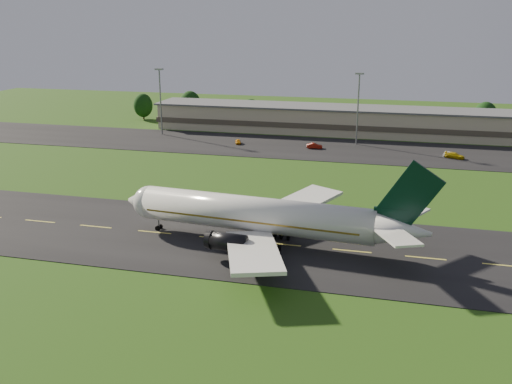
% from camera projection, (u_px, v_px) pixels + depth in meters
% --- Properties ---
extents(ground, '(360.00, 360.00, 0.00)m').
position_uv_depth(ground, '(282.00, 245.00, 90.85)').
color(ground, '#234210').
rests_on(ground, ground).
extents(taxiway, '(220.00, 30.00, 0.10)m').
position_uv_depth(taxiway, '(282.00, 245.00, 90.84)').
color(taxiway, black).
rests_on(taxiway, ground).
extents(apron, '(260.00, 30.00, 0.10)m').
position_uv_depth(apron, '(335.00, 149.00, 157.62)').
color(apron, black).
rests_on(apron, ground).
extents(airliner, '(51.28, 42.02, 15.57)m').
position_uv_depth(airliner, '(261.00, 216.00, 90.28)').
color(airliner, white).
rests_on(airliner, ground).
extents(terminal, '(145.00, 16.00, 8.40)m').
position_uv_depth(terminal, '(365.00, 122.00, 177.39)').
color(terminal, '#C1B594').
rests_on(terminal, ground).
extents(light_mast_west, '(2.40, 1.20, 20.35)m').
position_uv_depth(light_mast_west, '(160.00, 94.00, 174.35)').
color(light_mast_west, gray).
rests_on(light_mast_west, ground).
extents(light_mast_centre, '(2.40, 1.20, 20.35)m').
position_uv_depth(light_mast_centre, '(358.00, 100.00, 160.18)').
color(light_mast_centre, gray).
rests_on(light_mast_centre, ground).
extents(tree_line, '(195.11, 9.99, 10.97)m').
position_uv_depth(tree_line, '(449.00, 116.00, 180.14)').
color(tree_line, black).
rests_on(tree_line, ground).
extents(service_vehicle_a, '(2.65, 4.01, 1.27)m').
position_uv_depth(service_vehicle_a, '(238.00, 142.00, 164.28)').
color(service_vehicle_a, orange).
rests_on(service_vehicle_a, apron).
extents(service_vehicle_b, '(4.53, 2.03, 1.44)m').
position_uv_depth(service_vehicle_b, '(314.00, 146.00, 158.29)').
color(service_vehicle_b, maroon).
rests_on(service_vehicle_b, apron).
extents(service_vehicle_c, '(2.77, 4.62, 1.20)m').
position_uv_depth(service_vehicle_c, '(448.00, 154.00, 149.33)').
color(service_vehicle_c, silver).
rests_on(service_vehicle_c, apron).
extents(service_vehicle_d, '(5.49, 3.95, 1.48)m').
position_uv_depth(service_vehicle_d, '(455.00, 156.00, 146.92)').
color(service_vehicle_d, '#C4A50B').
rests_on(service_vehicle_d, apron).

